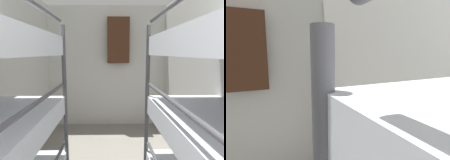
{
  "view_description": "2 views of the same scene",
  "coord_description": "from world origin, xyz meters",
  "views": [
    {
      "loc": [
        0.02,
        0.31,
        1.53
      ],
      "look_at": [
        0.09,
        3.6,
        1.08
      ],
      "focal_mm": 32.0,
      "sensor_mm": 36.0,
      "label": 1
    },
    {
      "loc": [
        0.33,
        2.1,
        1.77
      ],
      "look_at": [
        0.72,
        2.94,
        1.62
      ],
      "focal_mm": 28.0,
      "sensor_mm": 36.0,
      "label": 2
    }
  ],
  "objects": [
    {
      "name": "hanging_coat",
      "position": [
        0.23,
        4.34,
        1.78
      ],
      "size": [
        0.44,
        0.12,
        0.9
      ],
      "color": "#472819"
    },
    {
      "name": "wall_back",
      "position": [
        0.0,
        4.49,
        1.24
      ],
      "size": [
        2.53,
        0.06,
        2.48
      ],
      "color": "silver",
      "rests_on": "ground_plane"
    }
  ]
}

